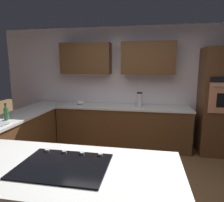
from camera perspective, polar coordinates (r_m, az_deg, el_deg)
name	(u,v)px	position (r m, az deg, el deg)	size (l,w,h in m)	color
ground_plane	(114,194)	(3.05, 0.48, -25.01)	(14.00, 14.00, 0.00)	brown
wall_back	(126,80)	(4.55, 4.10, 6.12)	(6.00, 0.44, 2.60)	silver
lower_cabinets_back	(123,127)	(4.42, 3.04, -7.44)	(2.80, 0.60, 0.86)	brown
countertop_back	(123,107)	(4.30, 3.10, -1.71)	(2.84, 0.64, 0.04)	silver
lower_cabinets_side	(18,141)	(3.98, -25.24, -10.36)	(0.60, 2.90, 0.86)	brown
countertop_side	(16,117)	(3.86, -25.73, -4.05)	(0.64, 2.94, 0.04)	silver
island_top	(64,168)	(1.85, -13.64, -18.13)	(2.01, 0.94, 0.04)	silver
wall_oven	(222,102)	(4.47, 28.76, -0.26)	(0.80, 0.66, 2.10)	brown
cooktop	(64,165)	(1.85, -13.59, -17.30)	(0.76, 0.56, 0.03)	black
blender	(139,101)	(4.23, 7.80, 0.13)	(0.15, 0.15, 0.31)	silver
mixing_bowl	(80,103)	(4.49, -9.02, -0.43)	(0.18, 0.18, 0.10)	white
dish_soap_bottle	(6,114)	(3.58, -27.91, -3.17)	(0.07, 0.07, 0.27)	#336B38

